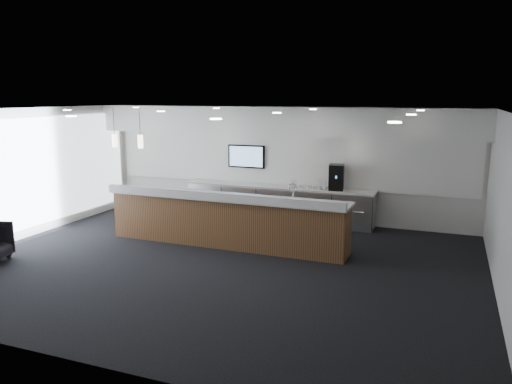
% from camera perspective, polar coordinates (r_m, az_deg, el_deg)
% --- Properties ---
extents(ground, '(10.00, 10.00, 0.00)m').
position_cam_1_polar(ground, '(10.01, -4.31, -8.14)').
color(ground, black).
rests_on(ground, ground).
extents(ceiling, '(10.00, 8.00, 0.02)m').
position_cam_1_polar(ceiling, '(9.46, -4.57, 9.28)').
color(ceiling, black).
rests_on(ceiling, back_wall).
extents(back_wall, '(10.00, 0.02, 3.00)m').
position_cam_1_polar(back_wall, '(13.30, 3.05, 3.30)').
color(back_wall, silver).
rests_on(back_wall, ground).
extents(left_wall, '(0.02, 8.00, 3.00)m').
position_cam_1_polar(left_wall, '(12.60, -25.41, 1.82)').
color(left_wall, silver).
rests_on(left_wall, ground).
extents(right_wall, '(0.02, 8.00, 3.00)m').
position_cam_1_polar(right_wall, '(8.75, 26.60, -1.91)').
color(right_wall, silver).
rests_on(right_wall, ground).
extents(soffit_bulkhead, '(10.00, 0.90, 0.70)m').
position_cam_1_polar(soffit_bulkhead, '(12.77, 2.46, 8.17)').
color(soffit_bulkhead, white).
rests_on(soffit_bulkhead, back_wall).
extents(alcove_panel, '(9.80, 0.06, 1.40)m').
position_cam_1_polar(alcove_panel, '(13.26, 3.01, 3.71)').
color(alcove_panel, white).
rests_on(alcove_panel, back_wall).
extents(window_blinds_wall, '(0.04, 7.36, 2.55)m').
position_cam_1_polar(window_blinds_wall, '(12.57, -25.28, 1.81)').
color(window_blinds_wall, white).
rests_on(window_blinds_wall, left_wall).
extents(back_credenza, '(5.06, 0.66, 0.95)m').
position_cam_1_polar(back_credenza, '(13.14, 2.51, -1.32)').
color(back_credenza, '#94979C').
rests_on(back_credenza, ground).
extents(wall_tv, '(1.05, 0.08, 0.62)m').
position_cam_1_polar(wall_tv, '(13.53, -1.10, 4.09)').
color(wall_tv, black).
rests_on(wall_tv, back_wall).
extents(pendant_left, '(0.12, 0.12, 0.30)m').
position_cam_1_polar(pendant_left, '(11.42, -13.70, 5.52)').
color(pendant_left, beige).
rests_on(pendant_left, ceiling).
extents(pendant_right, '(0.12, 0.12, 0.30)m').
position_cam_1_polar(pendant_right, '(11.83, -16.50, 5.56)').
color(pendant_right, beige).
rests_on(pendant_right, ceiling).
extents(ceiling_can_lights, '(7.00, 5.00, 0.02)m').
position_cam_1_polar(ceiling_can_lights, '(9.47, -4.57, 9.10)').
color(ceiling_can_lights, silver).
rests_on(ceiling_can_lights, ceiling).
extents(service_counter, '(5.52, 0.95, 1.49)m').
position_cam_1_polar(service_counter, '(11.06, -3.44, -3.18)').
color(service_counter, '#492718').
rests_on(service_counter, ground).
extents(coffee_machine, '(0.42, 0.52, 0.64)m').
position_cam_1_polar(coffee_machine, '(12.60, 9.18, 1.67)').
color(coffee_machine, black).
rests_on(coffee_machine, back_credenza).
extents(info_sign_left, '(0.16, 0.04, 0.22)m').
position_cam_1_polar(info_sign_left, '(12.79, 4.39, 0.97)').
color(info_sign_left, silver).
rests_on(info_sign_left, back_credenza).
extents(info_sign_right, '(0.18, 0.04, 0.23)m').
position_cam_1_polar(info_sign_right, '(12.63, 7.56, 0.82)').
color(info_sign_right, silver).
rests_on(info_sign_right, back_credenza).
extents(cup_0, '(0.09, 0.09, 0.09)m').
position_cam_1_polar(cup_0, '(12.61, 7.91, 0.45)').
color(cup_0, white).
rests_on(cup_0, back_credenza).
extents(cup_1, '(0.13, 0.13, 0.09)m').
position_cam_1_polar(cup_1, '(12.64, 7.29, 0.49)').
color(cup_1, white).
rests_on(cup_1, back_credenza).
extents(cup_2, '(0.11, 0.11, 0.09)m').
position_cam_1_polar(cup_2, '(12.67, 6.68, 0.53)').
color(cup_2, white).
rests_on(cup_2, back_credenza).
extents(cup_3, '(0.12, 0.12, 0.09)m').
position_cam_1_polar(cup_3, '(12.71, 6.07, 0.58)').
color(cup_3, white).
rests_on(cup_3, back_credenza).
extents(cup_4, '(0.12, 0.12, 0.09)m').
position_cam_1_polar(cup_4, '(12.74, 5.46, 0.62)').
color(cup_4, white).
rests_on(cup_4, back_credenza).
extents(cup_5, '(0.10, 0.10, 0.09)m').
position_cam_1_polar(cup_5, '(12.78, 4.86, 0.66)').
color(cup_5, white).
rests_on(cup_5, back_credenza).
extents(cup_6, '(0.13, 0.13, 0.09)m').
position_cam_1_polar(cup_6, '(12.82, 4.26, 0.70)').
color(cup_6, white).
rests_on(cup_6, back_credenza).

